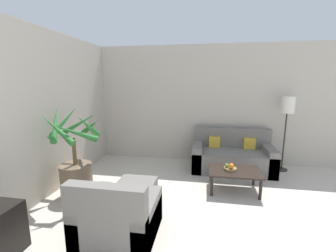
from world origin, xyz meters
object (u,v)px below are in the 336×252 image
Objects in this scene: sofa_loveseat at (232,157)px; coffee_table at (234,173)px; floor_lamp at (287,110)px; orange_fruit at (231,166)px; ottoman at (137,192)px; armchair at (118,218)px; apple_red at (232,165)px; fruit_bowl at (230,169)px; potted_palm at (76,167)px; apple_green at (227,165)px.

coffee_table is (-0.06, -0.99, 0.04)m from sofa_loveseat.
orange_fruit is at bearing -135.29° from floor_lamp.
ottoman is (-1.49, -0.63, -0.28)m from orange_fruit.
sofa_loveseat is at bearing 45.94° from ottoman.
coffee_table is at bearing 44.94° from armchair.
orange_fruit reaches higher than apple_red.
fruit_bowl is 1.63m from ottoman.
fruit_bowl is at bearing 14.32° from potted_palm.
ottoman is at bearing -156.54° from coffee_table.
floor_lamp is 17.53× the size of orange_fruit.
potted_palm is at bearing 140.98° from armchair.
apple_green is at bearing 176.05° from coffee_table.
orange_fruit is at bearing -143.53° from coffee_table.
fruit_bowl is 0.24× the size of armchair.
orange_fruit is (-0.06, -0.05, 0.13)m from coffee_table.
ottoman is (-1.42, -0.68, -0.27)m from apple_green.
armchair is (1.07, -0.87, -0.24)m from potted_palm.
apple_green is at bearing -160.59° from apple_red.
floor_lamp is at bearing 43.03° from apple_red.
apple_green is (2.45, 0.65, -0.06)m from potted_palm.
apple_red is 0.12× the size of ottoman.
potted_palm is at bearing -154.43° from floor_lamp.
sofa_loveseat is 2.32m from ottoman.
sofa_loveseat is at bearing 78.85° from apple_green.
ottoman is (-1.55, -0.67, -0.15)m from coffee_table.
apple_red is 0.09m from orange_fruit.
potted_palm is 4.19m from floor_lamp.
apple_green is (-0.06, 0.01, 0.06)m from fruit_bowl.
sofa_loveseat is 2.96m from armchair.
apple_red is (-1.17, -1.09, -0.86)m from floor_lamp.
orange_fruit is 1.64m from ottoman.
potted_palm is 1.40m from armchair.
coffee_table is 9.53× the size of orange_fruit.
sofa_loveseat reaches higher than apple_green.
apple_red is at bearing -96.32° from sofa_loveseat.
potted_palm is 2.54m from apple_green.
sofa_loveseat is 1.02m from apple_green.
orange_fruit reaches higher than coffee_table.
fruit_bowl is at bearing -125.28° from apple_red.
apple_green reaches higher than fruit_bowl.
apple_red is (0.03, 0.04, 0.06)m from fruit_bowl.
apple_green reaches higher than coffee_table.
floor_lamp is (1.06, 0.14, 1.02)m from sofa_loveseat.
floor_lamp is 22.45× the size of apple_red.
potted_palm is at bearing -165.68° from fruit_bowl.
potted_palm is 3.12m from sofa_loveseat.
coffee_table is 0.15m from orange_fruit.
floor_lamp reaches higher than potted_palm.
armchair reaches higher than fruit_bowl.
armchair is (-1.58, -2.50, -0.03)m from sofa_loveseat.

